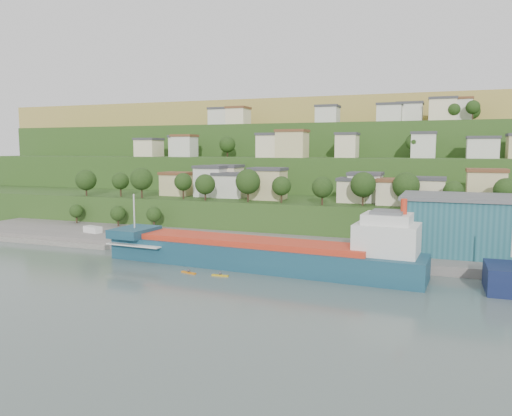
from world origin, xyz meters
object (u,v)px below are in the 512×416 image
at_px(caravan, 93,231).
at_px(kayak_orange, 189,272).
at_px(warehouse, 474,224).
at_px(cargo_ship_near, 268,255).

bearing_deg(caravan, kayak_orange, -14.36).
relative_size(caravan, kayak_orange, 1.52).
bearing_deg(warehouse, kayak_orange, -149.46).
height_order(cargo_ship_near, caravan, cargo_ship_near).
bearing_deg(kayak_orange, warehouse, 43.69).
bearing_deg(caravan, warehouse, 19.24).
relative_size(cargo_ship_near, warehouse, 2.21).
bearing_deg(warehouse, cargo_ship_near, -151.27).
bearing_deg(kayak_orange, caravan, 164.40).
relative_size(cargo_ship_near, caravan, 12.55).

